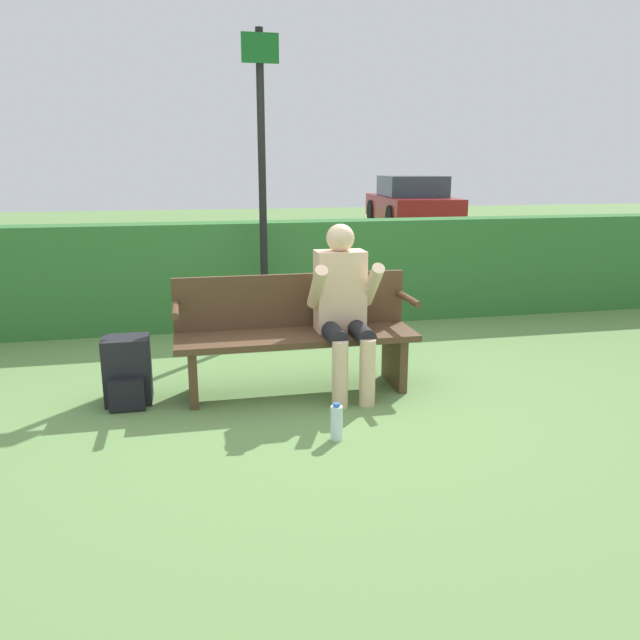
{
  "coord_description": "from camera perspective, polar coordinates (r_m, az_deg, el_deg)",
  "views": [
    {
      "loc": [
        -0.74,
        -4.24,
        1.61
      ],
      "look_at": [
        0.15,
        -0.1,
        0.55
      ],
      "focal_mm": 35.0,
      "sensor_mm": 36.0,
      "label": 1
    }
  ],
  "objects": [
    {
      "name": "backpack",
      "position": [
        4.51,
        -17.19,
        -4.6
      ],
      "size": [
        0.31,
        0.34,
        0.47
      ],
      "color": "black",
      "rests_on": "ground"
    },
    {
      "name": "water_bottle",
      "position": [
        3.79,
        1.52,
        -9.35
      ],
      "size": [
        0.07,
        0.07,
        0.23
      ],
      "color": "silver",
      "rests_on": "ground"
    },
    {
      "name": "parked_car",
      "position": [
        17.26,
        8.36,
        10.58
      ],
      "size": [
        2.13,
        4.16,
        1.34
      ],
      "rotation": [
        0.0,
        0.0,
        1.47
      ],
      "color": "maroon",
      "rests_on": "ground"
    },
    {
      "name": "signpost",
      "position": [
        5.86,
        -5.31,
        13.2
      ],
      "size": [
        0.33,
        0.09,
        2.77
      ],
      "color": "black",
      "rests_on": "ground"
    },
    {
      "name": "park_bench",
      "position": [
        4.53,
        -2.29,
        -1.13
      ],
      "size": [
        1.72,
        0.47,
        0.83
      ],
      "color": "#513823",
      "rests_on": "ground"
    },
    {
      "name": "hedge_back",
      "position": [
        6.41,
        -5.35,
        4.2
      ],
      "size": [
        12.0,
        0.37,
        1.06
      ],
      "color": "#337033",
      "rests_on": "ground"
    },
    {
      "name": "person_seated",
      "position": [
        4.43,
        2.13,
        1.58
      ],
      "size": [
        0.49,
        0.57,
        1.21
      ],
      "color": "beige",
      "rests_on": "ground"
    },
    {
      "name": "ground_plane",
      "position": [
        4.6,
        -2.1,
        -6.53
      ],
      "size": [
        40.0,
        40.0,
        0.0
      ],
      "primitive_type": "plane",
      "color": "#668E4C"
    }
  ]
}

